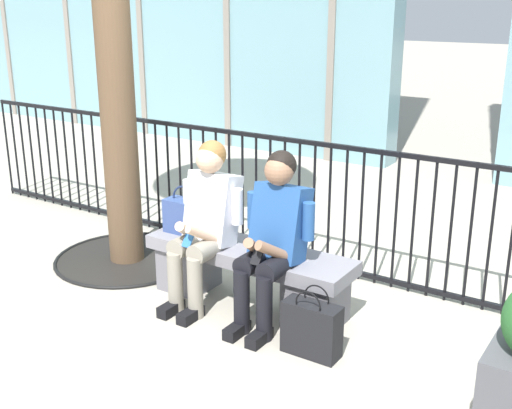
{
  "coord_description": "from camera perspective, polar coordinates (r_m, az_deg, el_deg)",
  "views": [
    {
      "loc": [
        2.43,
        -3.62,
        2.18
      ],
      "look_at": [
        0.0,
        0.1,
        0.75
      ],
      "focal_mm": 45.35,
      "sensor_mm": 36.0,
      "label": 1
    }
  ],
  "objects": [
    {
      "name": "plaza_railing",
      "position": [
        5.35,
        4.45,
        0.05
      ],
      "size": [
        7.79,
        0.04,
        1.09
      ],
      "color": "black",
      "rests_on": "ground"
    },
    {
      "name": "seated_person_with_phone",
      "position": [
        4.68,
        -4.49,
        -1.29
      ],
      "size": [
        0.52,
        0.66,
        1.21
      ],
      "color": "gray",
      "rests_on": "ground"
    },
    {
      "name": "seated_person_companion",
      "position": [
        4.37,
        1.53,
        -2.65
      ],
      "size": [
        0.52,
        0.66,
        1.21
      ],
      "color": "black",
      "rests_on": "ground"
    },
    {
      "name": "ground_plane",
      "position": [
        4.87,
        -0.65,
        -8.73
      ],
      "size": [
        60.0,
        60.0,
        0.0
      ],
      "primitive_type": "plane",
      "color": "#A8A091"
    },
    {
      "name": "shopping_bag",
      "position": [
        4.17,
        4.92,
        -10.84
      ],
      "size": [
        0.37,
        0.16,
        0.46
      ],
      "color": "black",
      "rests_on": "ground"
    },
    {
      "name": "handbag_on_bench",
      "position": [
        4.96,
        -6.31,
        -0.98
      ],
      "size": [
        0.32,
        0.16,
        0.38
      ],
      "color": "#33477F",
      "rests_on": "stone_bench"
    },
    {
      "name": "stone_bench",
      "position": [
        4.76,
        -0.66,
        -5.81
      ],
      "size": [
        1.6,
        0.44,
        0.45
      ],
      "color": "slate",
      "rests_on": "ground"
    }
  ]
}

